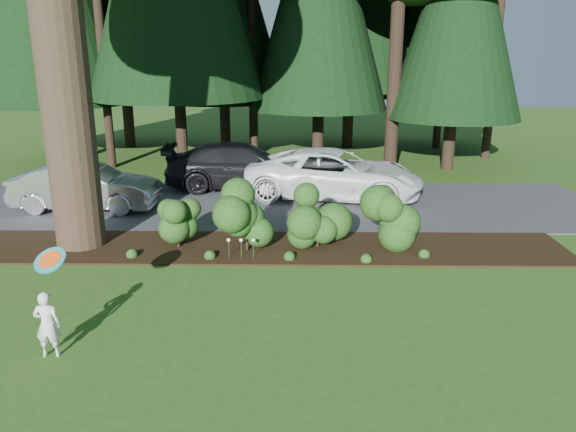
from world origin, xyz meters
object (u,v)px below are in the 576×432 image
(car_dark_suv, at_px, (242,166))
(child, at_px, (47,324))
(car_silver_wagon, at_px, (85,187))
(car_white_suv, at_px, (335,174))
(frisbee, at_px, (50,260))

(car_dark_suv, xyz_separation_m, child, (-2.14, -11.90, -0.26))
(car_silver_wagon, distance_m, child, 9.19)
(car_dark_suv, bearing_deg, car_silver_wagon, 117.85)
(car_white_suv, height_order, frisbee, frisbee)
(car_silver_wagon, xyz_separation_m, child, (2.56, -8.82, -0.19))
(car_dark_suv, bearing_deg, car_white_suv, -118.96)
(car_dark_suv, height_order, child, car_dark_suv)
(car_silver_wagon, bearing_deg, frisbee, -162.15)
(car_silver_wagon, xyz_separation_m, frisbee, (2.59, -8.50, 0.83))
(frisbee, bearing_deg, car_dark_suv, 79.66)
(car_white_suv, relative_size, frisbee, 10.08)
(car_dark_suv, xyz_separation_m, frisbee, (-2.11, -11.58, 0.76))
(car_silver_wagon, height_order, car_white_suv, car_white_suv)
(car_white_suv, xyz_separation_m, child, (-5.45, -10.45, -0.27))
(car_white_suv, bearing_deg, child, 163.62)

